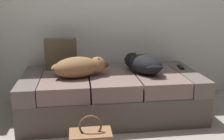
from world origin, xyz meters
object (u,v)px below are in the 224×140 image
couch (111,94)px  tv_remote (180,67)px  throw_pillow (61,54)px  dog_tan (80,67)px  dog_dark (142,63)px

couch → tv_remote: bearing=8.0°
couch → throw_pillow: size_ratio=5.39×
couch → dog_tan: dog_tan is taller
dog_tan → tv_remote: bearing=10.1°
couch → dog_tan: (-0.32, -0.09, 0.33)m
dog_dark → tv_remote: size_ratio=3.69×
dog_dark → dog_tan: bearing=-174.0°
tv_remote → dog_tan: bearing=-161.8°
dog_dark → throw_pillow: size_ratio=1.63×
couch → throw_pillow: throw_pillow is taller
couch → dog_dark: 0.46m
couch → dog_dark: dog_dark is taller
dog_tan → dog_dark: size_ratio=1.07×
dog_dark → tv_remote: (0.47, 0.13, -0.09)m
couch → tv_remote: tv_remote is taller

